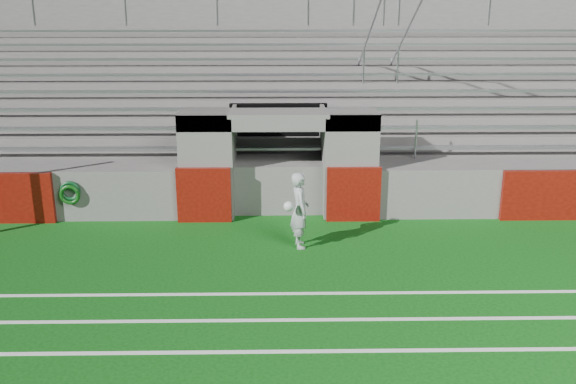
{
  "coord_description": "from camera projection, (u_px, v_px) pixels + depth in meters",
  "views": [
    {
      "loc": [
        -0.03,
        -11.75,
        5.35
      ],
      "look_at": [
        0.2,
        1.8,
        1.1
      ],
      "focal_mm": 40.0,
      "sensor_mm": 36.0,
      "label": 1
    }
  ],
  "objects": [
    {
      "name": "goalkeeper_with_ball",
      "position": [
        300.0,
        210.0,
        13.82
      ],
      "size": [
        0.6,
        0.74,
        1.68
      ],
      "color": "#A6ABAF",
      "rests_on": "ground"
    },
    {
      "name": "ground",
      "position": [
        280.0,
        271.0,
        12.81
      ],
      "size": [
        90.0,
        90.0,
        0.0
      ],
      "primitive_type": "plane",
      "color": "#0B470E",
      "rests_on": "ground"
    },
    {
      "name": "stadium_structure",
      "position": [
        278.0,
        121.0,
        19.97
      ],
      "size": [
        26.0,
        8.48,
        5.42
      ],
      "color": "#5F5D5A",
      "rests_on": "ground"
    },
    {
      "name": "hose_coil",
      "position": [
        70.0,
        193.0,
        15.29
      ],
      "size": [
        0.5,
        0.14,
        0.58
      ],
      "color": "#0C3D1C",
      "rests_on": "ground"
    }
  ]
}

